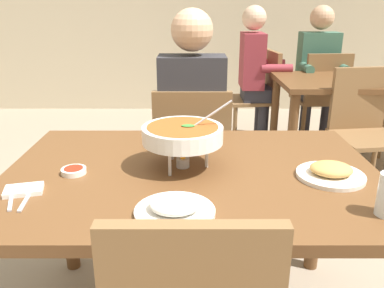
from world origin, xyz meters
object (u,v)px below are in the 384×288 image
(dining_table_main, at_px, (192,194))
(patron_bg_left, at_px, (256,68))
(diner_main, at_px, (192,113))
(dining_table_far, at_px, (338,95))
(sauce_dish, at_px, (74,171))
(patron_bg_middle, at_px, (318,68))
(chair_bg_corner, at_px, (363,124))
(chair_diner_main, at_px, (192,154))
(chair_bg_left, at_px, (260,92))
(appetizer_plate, at_px, (331,172))
(curry_bowl, at_px, (183,135))
(chair_bg_middle, at_px, (322,94))
(rice_plate, at_px, (175,208))

(dining_table_main, xyz_separation_m, patron_bg_left, (0.60, 2.38, 0.10))
(diner_main, distance_m, dining_table_far, 1.60)
(sauce_dish, relative_size, patron_bg_middle, 0.07)
(diner_main, distance_m, chair_bg_corner, 1.37)
(chair_diner_main, relative_size, sauce_dish, 10.00)
(chair_bg_left, relative_size, patron_bg_left, 0.69)
(patron_bg_middle, bearing_deg, sauce_dish, -123.61)
(patron_bg_left, bearing_deg, chair_bg_corner, -58.33)
(appetizer_plate, height_order, chair_bg_corner, chair_bg_corner)
(curry_bowl, xyz_separation_m, dining_table_far, (1.24, 1.81, -0.26))
(sauce_dish, bearing_deg, patron_bg_left, 66.83)
(appetizer_plate, bearing_deg, dining_table_far, 69.56)
(chair_bg_middle, bearing_deg, appetizer_plate, -107.15)
(dining_table_main, relative_size, chair_bg_left, 1.54)
(diner_main, bearing_deg, sauce_dish, -117.46)
(dining_table_main, distance_m, patron_bg_left, 2.46)
(chair_bg_left, bearing_deg, diner_main, -112.01)
(curry_bowl, xyz_separation_m, chair_bg_middle, (1.27, 2.31, -0.36))
(dining_table_far, bearing_deg, chair_diner_main, -138.29)
(sauce_dish, bearing_deg, dining_table_far, 48.84)
(curry_bowl, xyz_separation_m, chair_bg_left, (0.69, 2.40, -0.36))
(dining_table_main, height_order, patron_bg_middle, patron_bg_middle)
(dining_table_main, height_order, appetizer_plate, appetizer_plate)
(dining_table_main, relative_size, dining_table_far, 1.39)
(chair_bg_left, bearing_deg, appetizer_plate, -93.78)
(patron_bg_left, bearing_deg, dining_table_main, -104.14)
(sauce_dish, bearing_deg, dining_table_main, 3.88)
(rice_plate, height_order, chair_bg_middle, chair_bg_middle)
(dining_table_main, xyz_separation_m, chair_bg_middle, (1.24, 2.34, -0.14))
(curry_bowl, height_order, appetizer_plate, curry_bowl)
(sauce_dish, bearing_deg, appetizer_plate, -2.12)
(dining_table_main, distance_m, diner_main, 0.81)
(patron_bg_left, bearing_deg, curry_bowl, -105.11)
(chair_diner_main, xyz_separation_m, appetizer_plate, (0.49, -0.83, 0.26))
(chair_bg_corner, bearing_deg, appetizer_plate, -117.27)
(diner_main, distance_m, sauce_dish, 0.94)
(appetizer_plate, bearing_deg, rice_plate, -154.60)
(patron_bg_middle, bearing_deg, diner_main, -126.46)
(appetizer_plate, distance_m, sauce_dish, 0.93)
(curry_bowl, height_order, sauce_dish, curry_bowl)
(sauce_dish, distance_m, patron_bg_left, 2.62)
(dining_table_far, xyz_separation_m, chair_bg_middle, (0.03, 0.50, -0.10))
(sauce_dish, distance_m, chair_bg_middle, 2.91)
(dining_table_main, bearing_deg, rice_plate, -98.97)
(curry_bowl, bearing_deg, chair_bg_corner, 46.45)
(chair_bg_corner, bearing_deg, chair_bg_middle, 89.52)
(chair_diner_main, distance_m, dining_table_far, 1.62)
(dining_table_far, xyz_separation_m, chair_bg_corner, (0.02, -0.48, -0.10))
(dining_table_main, relative_size, patron_bg_left, 1.06)
(dining_table_far, relative_size, chair_bg_middle, 1.11)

